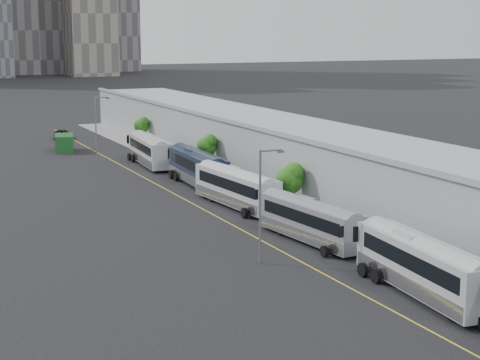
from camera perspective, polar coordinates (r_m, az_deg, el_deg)
sidewalk at (r=76.03m, az=7.22°, el=-2.64°), size 10.00×170.00×0.12m
lane_line at (r=71.22m, az=-0.01°, el=-3.50°), size 0.12×160.00×0.02m
depot at (r=77.47m, az=9.80°, el=0.14°), size 12.45×160.40×7.20m
bus_2 at (r=54.69m, az=12.87°, el=-6.35°), size 3.87×13.60×3.92m
bus_3 at (r=66.75m, az=5.04°, el=-3.18°), size 3.69×12.37×3.56m
bus_4 at (r=79.68m, az=-0.25°, el=-0.80°), size 3.68×13.30×3.84m
bus_5 at (r=91.04m, az=-3.02°, el=0.66°), size 3.40×13.78×4.00m
bus_6 at (r=105.22m, az=-6.42°, el=1.92°), size 3.64×13.38×3.86m
tree_2 at (r=76.87m, az=3.53°, el=0.25°), size 2.66×2.66×4.92m
tree_3 at (r=96.14m, az=-2.39°, el=2.51°), size 2.33×2.33×5.05m
tree_4 at (r=120.70m, az=-7.02°, el=3.88°), size 2.08×2.08×4.49m
street_lamp_near at (r=59.81m, az=1.61°, el=-1.30°), size 2.04×0.22×8.68m
street_lamp_far at (r=106.57m, az=-10.12°, el=3.83°), size 2.04×0.22×8.89m
shipping_container at (r=119.72m, az=-12.39°, el=2.59°), size 3.63×5.78×2.42m
suv at (r=133.58m, az=-12.56°, el=3.17°), size 3.40×5.53×1.43m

